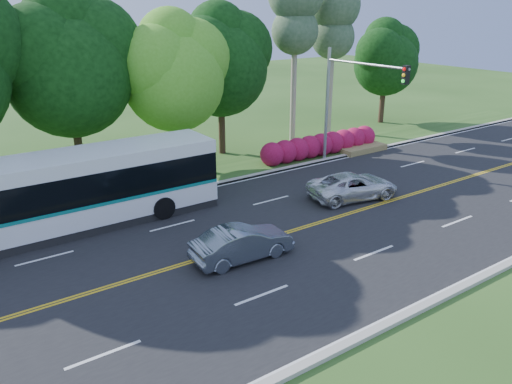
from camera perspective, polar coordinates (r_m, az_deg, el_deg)
ground at (r=23.22m, az=7.84°, el=-3.34°), size 120.00×120.00×0.00m
road at (r=23.22m, az=7.84°, el=-3.31°), size 60.00×14.00×0.02m
curb_north at (r=28.49m, az=-1.78°, el=1.57°), size 60.00×0.30×0.15m
curb_south at (r=19.15m, az=22.49°, el=-10.05°), size 60.00×0.30×0.15m
grass_verge at (r=29.99m, az=-3.70°, el=2.47°), size 60.00×4.00×0.10m
lane_markings at (r=23.16m, az=7.67°, el=-3.34°), size 57.60×13.82×0.00m
tree_row at (r=29.34m, az=-16.28°, el=14.67°), size 44.70×9.10×13.84m
bougainvillea_hedge at (r=33.27m, az=7.75°, el=5.34°), size 9.50×2.25×1.50m
traffic_signal at (r=30.04m, az=10.67°, el=11.27°), size 0.42×6.10×7.00m
transit_bus at (r=23.13m, az=-20.21°, el=-0.05°), size 12.89×2.87×3.37m
sedan at (r=19.42m, az=-1.59°, el=-5.87°), size 4.11×1.59×1.34m
suv at (r=25.97m, az=11.03°, el=0.69°), size 5.05×3.10×1.31m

